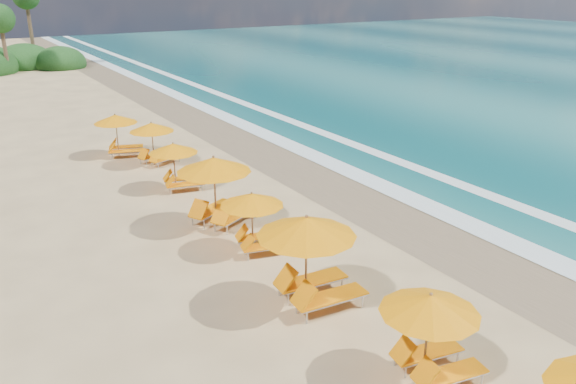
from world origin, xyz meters
The scene contains 10 objects.
ground centered at (0.00, 0.00, 0.00)m, with size 160.00×160.00×0.00m, color tan.
wet_sand centered at (4.00, 0.00, 0.01)m, with size 4.00×160.00×0.01m, color #8E7754.
surf_foam centered at (6.70, 0.00, 0.03)m, with size 4.00×160.00×0.01m.
station_1 centered at (-1.84, -9.03, 1.23)m, with size 2.61×2.48×2.19m.
station_2 centered at (-2.34, -5.09, 1.50)m, with size 3.01×2.82×2.68m.
station_3 centered at (-2.04, -1.43, 1.16)m, with size 2.56×2.47×2.07m.
station_4 centered at (-2.17, 1.17, 1.49)m, with size 3.51×3.51×2.65m.
station_5 centered at (-2.01, 5.48, 1.15)m, with size 2.51×2.42×2.06m.
station_6 centered at (-1.65, 9.33, 1.18)m, with size 2.74×2.70×2.11m.
station_7 centered at (-2.64, 11.63, 1.21)m, with size 2.73×2.66×2.15m.
Camera 1 is at (-10.06, -16.42, 8.34)m, focal length 35.93 mm.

